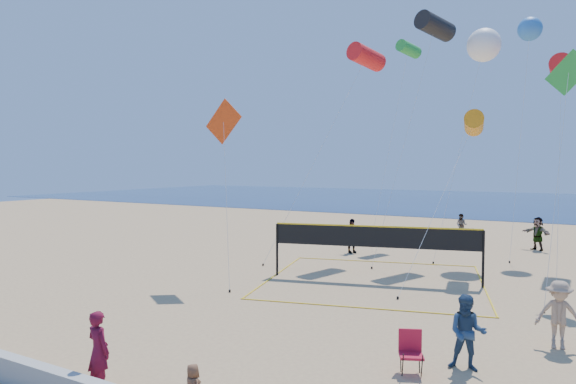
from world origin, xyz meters
The scene contains 19 objects.
ground centered at (0.00, 0.00, 0.00)m, with size 120.00×120.00×0.00m, color tan.
ocean centered at (0.00, 62.00, 0.01)m, with size 140.00×50.00×0.03m, color #10264E.
woman centered at (-3.04, -2.31, 0.86)m, with size 0.63×0.41×1.72m, color maroon.
bystander_a centered at (3.51, 2.68, 0.88)m, with size 0.86×0.67×1.77m, color navy.
bystander_b centered at (5.31, 5.35, 0.89)m, with size 1.15×0.66×1.77m, color tan.
far_person_0 centered at (-4.99, 16.18, 0.93)m, with size 1.09×0.46×1.87m, color gray.
far_person_1 centered at (3.73, 22.19, 0.94)m, with size 1.74×0.55×1.87m, color gray.
far_person_3 centered at (-1.12, 26.01, 0.75)m, with size 0.73×0.57×1.50m, color gray.
camp_chair centered at (2.41, 1.88, 0.55)m, with size 0.68×0.78×1.09m.
volleyball_net centered at (-1.56, 10.39, 1.56)m, with size 10.38×10.27×2.29m.
kite_0 centered at (-4.27, 16.31, 10.47)m, with size 3.80×6.82×11.11m.
kite_1 centered at (-1.07, 17.88, 12.02)m, with size 2.40×6.57×12.69m.
kite_2 centered at (1.54, 14.47, 6.63)m, with size 1.98×7.55×7.18m.
kite_3 centered at (-7.04, 7.48, 6.32)m, with size 2.45×1.86×7.48m.
kite_4 centered at (5.21, 12.39, 7.84)m, with size 1.65×4.14×9.09m.
kite_6 centered at (1.16, 19.13, 11.04)m, with size 2.58×4.91×11.91m.
kite_7 centered at (3.15, 21.44, 12.13)m, with size 1.53×4.93×12.78m.
kite_8 centered at (-3.79, 22.31, 11.98)m, with size 1.85×4.34×12.50m.
kite_10 centered at (4.81, 18.46, 9.30)m, with size 1.03×6.48×9.96m.
Camera 1 is at (5.67, -9.55, 4.77)m, focal length 32.00 mm.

